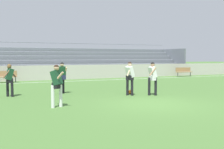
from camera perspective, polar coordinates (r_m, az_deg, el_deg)
name	(u,v)px	position (r m, az deg, el deg)	size (l,w,h in m)	color
ground_plane	(154,104)	(11.50, 8.81, -6.16)	(160.00, 160.00, 0.00)	#477033
field_line_sideline	(76,81)	(22.27, -7.53, -1.36)	(44.00, 0.12, 0.01)	white
sideline_wall	(70,72)	(23.99, -8.75, 0.49)	(48.00, 0.16, 1.26)	#BCB7AD
bleacher_stand	(59,61)	(26.95, -11.10, 2.74)	(26.99, 4.72, 3.47)	#9EA3AD
bench_near_bin	(5,76)	(22.19, -21.67, -0.21)	(1.80, 0.40, 0.90)	#99754C
bench_far_right	(184,71)	(28.24, 14.86, 0.72)	(1.80, 0.40, 0.90)	#99754C
player_white_pressing_high	(130,75)	(13.80, 3.76, -0.18)	(0.56, 0.47, 1.72)	black
player_white_on_ball	(153,76)	(13.94, 8.53, -0.22)	(0.61, 0.44, 1.70)	black
player_dark_deep_cover	(10,77)	(14.28, -20.76, -0.56)	(0.66, 0.48, 1.62)	black
player_dark_wide_left	(57,82)	(10.71, -11.58, -1.56)	(0.54, 0.75, 1.67)	white
player_dark_overlapping	(62,75)	(14.69, -10.46, -0.11)	(0.44, 0.50, 1.68)	black
soccer_ball	(130,92)	(14.40, 3.86, -3.69)	(0.22, 0.22, 0.22)	orange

